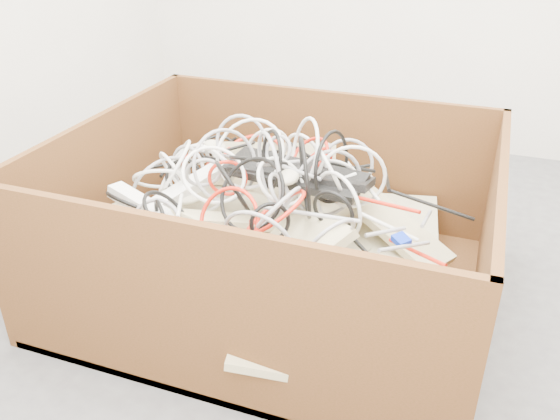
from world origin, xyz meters
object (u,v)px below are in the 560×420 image
(power_strip_right, at_px, (146,207))
(cardboard_box, at_px, (272,255))
(power_strip_left, at_px, (192,185))
(vga_plug, at_px, (401,240))

(power_strip_right, bearing_deg, cardboard_box, 41.01)
(power_strip_left, bearing_deg, cardboard_box, -57.97)
(power_strip_right, bearing_deg, vga_plug, 19.33)
(cardboard_box, bearing_deg, power_strip_right, -154.01)
(power_strip_left, relative_size, vga_plug, 6.62)
(power_strip_left, height_order, vga_plug, power_strip_left)
(cardboard_box, distance_m, power_strip_right, 0.45)
(cardboard_box, distance_m, vga_plug, 0.50)
(cardboard_box, height_order, vga_plug, cardboard_box)
(cardboard_box, xyz_separation_m, power_strip_right, (-0.36, -0.18, 0.20))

